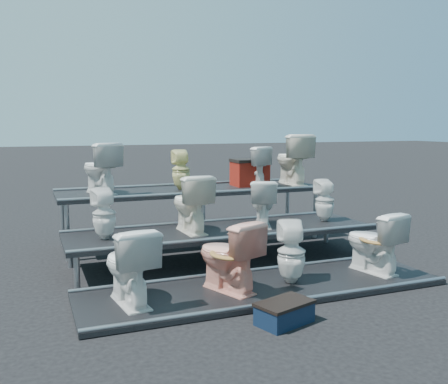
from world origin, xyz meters
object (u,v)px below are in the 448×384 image
object	(u,v)px
toilet_4	(104,214)
toilet_7	(325,200)
toilet_1	(228,255)
toilet_2	(291,252)
toilet_8	(100,168)
toilet_9	(181,170)
red_crate	(250,174)
toilet_11	(292,159)
toilet_5	(191,203)
toilet_3	(373,242)
toilet_0	(129,265)
toilet_6	(263,203)
toilet_10	(251,166)
step_stool	(284,314)

from	to	relation	value
toilet_4	toilet_7	xyz separation A→B (m)	(3.21, 0.00, -0.01)
toilet_1	toilet_2	distance (m)	0.79
toilet_2	toilet_8	xyz separation A→B (m)	(-1.79, 2.60, 0.82)
toilet_9	red_crate	xyz separation A→B (m)	(1.22, 0.07, -0.12)
toilet_8	toilet_11	distance (m)	3.24
toilet_4	toilet_7	bearing A→B (deg)	172.85
toilet_1	toilet_7	xyz separation A→B (m)	(2.07, 1.30, 0.31)
toilet_8	toilet_7	bearing A→B (deg)	139.70
toilet_11	red_crate	size ratio (longest dim) A/B	1.56
toilet_5	toilet_3	bearing A→B (deg)	143.72
toilet_1	toilet_8	size ratio (longest dim) A/B	1.05
toilet_4	toilet_5	size ratio (longest dim) A/B	0.83
toilet_1	toilet_4	size ratio (longest dim) A/B	1.25
toilet_8	toilet_4	bearing A→B (deg)	66.49
toilet_7	toilet_5	bearing A→B (deg)	8.12
toilet_0	toilet_6	bearing A→B (deg)	-156.17
toilet_6	red_crate	xyz separation A→B (m)	(0.42, 1.37, 0.27)
toilet_2	toilet_8	distance (m)	3.26
toilet_10	toilet_11	world-z (taller)	toilet_11
toilet_1	toilet_5	distance (m)	1.36
toilet_4	toilet_11	world-z (taller)	toilet_11
toilet_3	toilet_8	world-z (taller)	toilet_8
toilet_4	toilet_9	world-z (taller)	toilet_9
toilet_2	toilet_5	xyz separation A→B (m)	(-0.80, 1.30, 0.43)
toilet_0	toilet_7	distance (m)	3.43
toilet_0	toilet_9	bearing A→B (deg)	-124.66
toilet_6	toilet_9	xyz separation A→B (m)	(-0.80, 1.30, 0.38)
toilet_0	toilet_3	distance (m)	3.03
toilet_8	red_crate	xyz separation A→B (m)	(2.47, 0.07, -0.18)
toilet_6	toilet_7	bearing A→B (deg)	-157.16
red_crate	step_stool	bearing A→B (deg)	-108.50
toilet_6	red_crate	bearing A→B (deg)	-84.16
toilet_10	toilet_2	bearing A→B (deg)	57.30
toilet_0	toilet_4	distance (m)	1.34
toilet_10	toilet_7	bearing A→B (deg)	96.89
toilet_1	toilet_10	bearing A→B (deg)	-140.73
toilet_2	toilet_7	distance (m)	1.86
toilet_11	toilet_10	bearing A→B (deg)	5.69
toilet_2	toilet_5	distance (m)	1.59
toilet_9	red_crate	distance (m)	1.23
toilet_1	toilet_8	bearing A→B (deg)	-90.38
step_stool	toilet_3	bearing A→B (deg)	9.56
toilet_6	toilet_7	size ratio (longest dim) A/B	1.07
toilet_2	toilet_5	bearing A→B (deg)	-38.95
toilet_11	toilet_3	bearing A→B (deg)	89.22
toilet_9	toilet_11	xyz separation A→B (m)	(1.99, 0.00, 0.12)
toilet_3	toilet_11	xyz separation A→B (m)	(0.29, 2.60, 0.85)
toilet_6	red_crate	size ratio (longest dim) A/B	1.19
toilet_0	toilet_8	xyz separation A→B (m)	(0.09, 2.60, 0.78)
toilet_3	toilet_10	size ratio (longest dim) A/B	1.15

